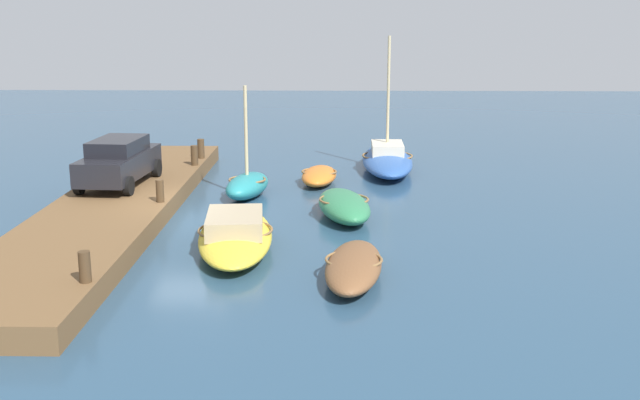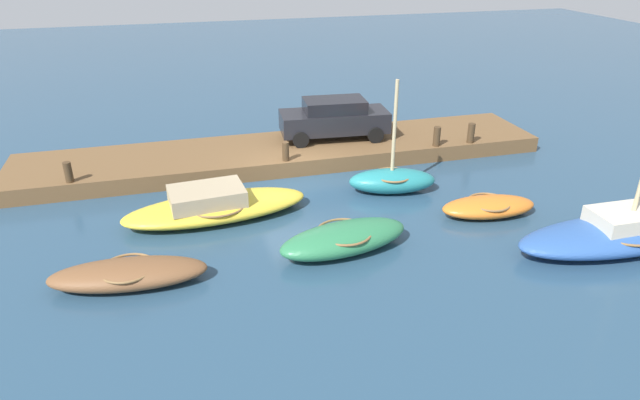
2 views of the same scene
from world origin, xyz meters
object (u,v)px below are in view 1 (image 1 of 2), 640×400
at_px(motorboat_yellow, 235,234).
at_px(sailboat_blue, 387,159).
at_px(rowboat_brown, 354,266).
at_px(parked_car, 119,161).
at_px(mooring_post_west, 201,149).
at_px(mooring_post_mid_west, 194,155).
at_px(mooring_post_east, 85,267).
at_px(rowboat_teal, 247,185).
at_px(dinghy_orange, 319,176).
at_px(mooring_post_mid_east, 160,191).
at_px(rowboat_green, 344,206).

bearing_deg(motorboat_yellow, sailboat_blue, 150.71).
bearing_deg(sailboat_blue, rowboat_brown, -6.23).
relative_size(motorboat_yellow, parked_car, 1.35).
height_order(motorboat_yellow, mooring_post_west, mooring_post_west).
bearing_deg(mooring_post_mid_west, mooring_post_east, 0.00).
relative_size(mooring_post_east, parked_car, 0.16).
relative_size(rowboat_teal, rowboat_brown, 0.96).
height_order(dinghy_orange, rowboat_teal, rowboat_teal).
height_order(mooring_post_mid_west, mooring_post_mid_east, mooring_post_mid_west).
bearing_deg(mooring_post_west, rowboat_teal, 28.98).
bearing_deg(motorboat_yellow, mooring_post_west, -170.60).
relative_size(rowboat_green, parked_car, 0.92).
height_order(sailboat_blue, mooring_post_mid_east, sailboat_blue).
xyz_separation_m(rowboat_green, mooring_post_mid_east, (0.44, -5.81, 0.56)).
relative_size(sailboat_blue, mooring_post_west, 8.27).
bearing_deg(sailboat_blue, parked_car, -58.31).
xyz_separation_m(dinghy_orange, sailboat_blue, (-2.60, 2.80, 0.17)).
bearing_deg(mooring_post_east, mooring_post_west, 180.00).
bearing_deg(rowboat_teal, mooring_post_east, -1.36).
bearing_deg(rowboat_green, mooring_post_east, -45.92).
distance_m(motorboat_yellow, rowboat_brown, 4.12).
bearing_deg(parked_car, mooring_post_mid_east, 43.08).
xyz_separation_m(rowboat_green, mooring_post_east, (7.93, -5.81, 0.56)).
height_order(rowboat_teal, mooring_post_east, rowboat_teal).
relative_size(rowboat_green, mooring_post_mid_east, 5.70).
bearing_deg(rowboat_teal, mooring_post_mid_east, -24.90).
relative_size(dinghy_orange, mooring_post_east, 4.49).
xyz_separation_m(rowboat_green, dinghy_orange, (-5.15, -0.91, -0.09)).
relative_size(mooring_post_west, parked_car, 0.18).
distance_m(dinghy_orange, mooring_post_east, 13.98).
bearing_deg(mooring_post_east, parked_car, -168.91).
height_order(dinghy_orange, rowboat_brown, rowboat_brown).
bearing_deg(mooring_post_west, rowboat_green, 39.16).
bearing_deg(mooring_post_mid_east, dinghy_orange, 138.76).
bearing_deg(rowboat_brown, mooring_post_mid_east, -126.46).
relative_size(rowboat_teal, mooring_post_mid_west, 5.14).
xyz_separation_m(sailboat_blue, parked_car, (5.76, -9.64, 0.98)).
xyz_separation_m(motorboat_yellow, sailboat_blue, (-11.11, 4.95, 0.06)).
height_order(motorboat_yellow, rowboat_brown, motorboat_yellow).
relative_size(motorboat_yellow, sailboat_blue, 0.92).
height_order(rowboat_green, mooring_post_west, mooring_post_west).
bearing_deg(mooring_post_west, mooring_post_mid_east, 0.00).
distance_m(dinghy_orange, rowboat_teal, 3.42).
distance_m(rowboat_brown, parked_car, 11.24).
bearing_deg(mooring_post_mid_west, motorboat_yellow, 16.98).
xyz_separation_m(rowboat_teal, sailboat_blue, (-4.92, 5.31, 0.03)).
bearing_deg(dinghy_orange, rowboat_green, 14.84).
bearing_deg(mooring_post_west, dinghy_orange, 67.89).
relative_size(mooring_post_west, mooring_post_mid_east, 1.10).
xyz_separation_m(sailboat_blue, mooring_post_west, (0.61, -7.70, 0.52)).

